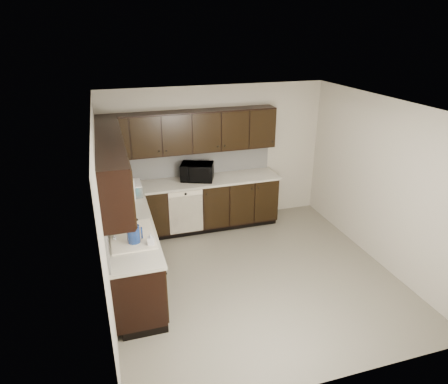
% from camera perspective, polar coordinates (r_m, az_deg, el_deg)
% --- Properties ---
extents(floor, '(4.00, 4.00, 0.00)m').
position_cam_1_polar(floor, '(6.05, 4.24, -11.85)').
color(floor, gray).
rests_on(floor, ground).
extents(ceiling, '(4.00, 4.00, 0.00)m').
position_cam_1_polar(ceiling, '(5.07, 5.07, 12.10)').
color(ceiling, white).
rests_on(ceiling, wall_back).
extents(wall_back, '(4.00, 0.02, 2.50)m').
position_cam_1_polar(wall_back, '(7.21, -1.17, 5.18)').
color(wall_back, '#B8B09D').
rests_on(wall_back, floor).
extents(wall_left, '(0.02, 4.00, 2.50)m').
position_cam_1_polar(wall_left, '(5.11, -16.82, -3.55)').
color(wall_left, '#B8B09D').
rests_on(wall_left, floor).
extents(wall_right, '(0.02, 4.00, 2.50)m').
position_cam_1_polar(wall_right, '(6.41, 21.53, 1.22)').
color(wall_right, '#B8B09D').
rests_on(wall_right, floor).
extents(wall_front, '(4.00, 0.02, 2.50)m').
position_cam_1_polar(wall_front, '(3.89, 15.62, -12.36)').
color(wall_front, '#B8B09D').
rests_on(wall_front, floor).
extents(lower_cabinets, '(3.00, 2.80, 0.90)m').
position_cam_1_polar(lower_cabinets, '(6.53, -7.50, -4.95)').
color(lower_cabinets, black).
rests_on(lower_cabinets, floor).
extents(countertop, '(3.03, 2.83, 0.04)m').
position_cam_1_polar(countertop, '(6.31, -7.75, -0.89)').
color(countertop, beige).
rests_on(countertop, lower_cabinets).
extents(backsplash, '(3.00, 2.80, 0.48)m').
position_cam_1_polar(backsplash, '(6.38, -10.05, 1.76)').
color(backsplash, silver).
rests_on(backsplash, countertop).
extents(upper_cabinets, '(3.00, 2.80, 0.70)m').
position_cam_1_polar(upper_cabinets, '(6.10, -9.20, 6.69)').
color(upper_cabinets, black).
rests_on(upper_cabinets, wall_back).
extents(dishwasher, '(0.58, 0.04, 0.78)m').
position_cam_1_polar(dishwasher, '(6.78, -5.45, -2.50)').
color(dishwasher, beige).
rests_on(dishwasher, lower_cabinets).
extents(sink, '(0.54, 0.82, 0.42)m').
position_cam_1_polar(sink, '(5.27, -12.89, -6.82)').
color(sink, beige).
rests_on(sink, countertop).
extents(microwave, '(0.64, 0.54, 0.30)m').
position_cam_1_polar(microwave, '(6.90, -3.86, 2.89)').
color(microwave, black).
rests_on(microwave, countertop).
extents(soap_bottle_a, '(0.09, 0.09, 0.17)m').
position_cam_1_polar(soap_bottle_a, '(4.96, -10.42, -6.66)').
color(soap_bottle_a, gray).
rests_on(soap_bottle_a, countertop).
extents(soap_bottle_b, '(0.11, 0.11, 0.25)m').
position_cam_1_polar(soap_bottle_b, '(6.19, -15.28, -0.55)').
color(soap_bottle_b, gray).
rests_on(soap_bottle_b, countertop).
extents(toaster_oven, '(0.43, 0.37, 0.23)m').
position_cam_1_polar(toaster_oven, '(6.79, -14.90, 1.50)').
color(toaster_oven, '#ACACAE').
rests_on(toaster_oven, countertop).
extents(storage_bin, '(0.54, 0.42, 0.20)m').
position_cam_1_polar(storage_bin, '(6.43, -14.07, 0.24)').
color(storage_bin, silver).
rests_on(storage_bin, countertop).
extents(blue_pitcher, '(0.19, 0.19, 0.24)m').
position_cam_1_polar(blue_pitcher, '(5.03, -12.80, -5.98)').
color(blue_pitcher, navy).
rests_on(blue_pitcher, countertop).
extents(teal_tumbler, '(0.10, 0.10, 0.20)m').
position_cam_1_polar(teal_tumbler, '(6.44, -12.38, 0.45)').
color(teal_tumbler, '#0D8299').
rests_on(teal_tumbler, countertop).
extents(paper_towel_roll, '(0.20, 0.20, 0.34)m').
position_cam_1_polar(paper_towel_roll, '(6.21, -13.29, 0.20)').
color(paper_towel_roll, white).
rests_on(paper_towel_roll, countertop).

